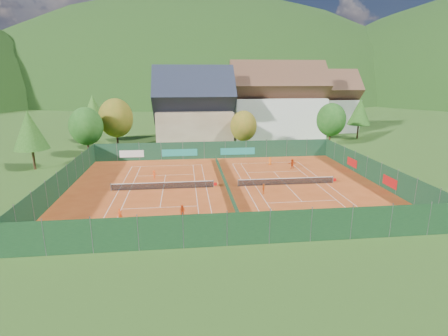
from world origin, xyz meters
TOP-DOWN VIEW (x-y plane):
  - ground at (0.00, 0.00)m, footprint 600.00×600.00m
  - clay_pad at (0.00, 0.00)m, footprint 40.00×32.00m
  - court_markings_left at (-8.00, 0.00)m, footprint 11.03×23.83m
  - court_markings_right at (8.00, 0.00)m, footprint 11.03×23.83m
  - tennis_net_left at (-7.85, 0.00)m, footprint 13.30×0.10m
  - tennis_net_right at (8.15, 0.00)m, footprint 13.30×0.10m
  - court_divider at (0.00, 0.00)m, footprint 0.03×28.80m
  - fence_north at (-0.46, 15.99)m, footprint 40.00×0.10m
  - fence_south at (0.00, -16.00)m, footprint 40.00×0.04m
  - fence_west at (-20.00, 0.00)m, footprint 0.04×32.00m
  - fence_east at (20.00, 0.05)m, footprint 0.09×32.00m
  - chalet at (-3.00, 30.00)m, footprint 16.20×12.00m
  - hotel_block_a at (16.00, 36.00)m, footprint 21.60×11.00m
  - hotel_block_b at (30.00, 44.00)m, footprint 17.28×10.00m
  - tree_west_front at (-22.00, 20.00)m, footprint 5.72×5.72m
  - tree_west_mid at (-18.00, 26.00)m, footprint 6.44×6.44m
  - tree_west_back at (-24.00, 34.00)m, footprint 5.60×5.60m
  - tree_center at (6.00, 22.00)m, footprint 5.01×5.01m
  - tree_east_front at (24.00, 24.00)m, footprint 5.72×5.72m
  - tree_east_mid at (34.00, 32.00)m, footprint 5.04×5.04m
  - tree_west_side at (-28.00, 12.00)m, footprint 5.04×5.04m
  - tree_east_back at (26.00, 40.00)m, footprint 7.15×7.15m
  - mountain_backdrop at (28.54, 233.48)m, footprint 820.00×530.00m
  - ball_hopper at (13.73, -12.20)m, footprint 0.34×0.34m
  - loose_ball_0 at (-7.75, -7.08)m, footprint 0.07×0.07m
  - loose_ball_1 at (4.29, -8.36)m, footprint 0.07×0.07m
  - loose_ball_2 at (0.20, 4.29)m, footprint 0.07×0.07m
  - loose_ball_3 at (-6.84, 8.70)m, footprint 0.07×0.07m
  - player_left_near at (-11.70, -9.45)m, footprint 0.51×0.40m
  - player_left_mid at (-5.54, -9.60)m, footprint 0.83×0.74m
  - player_left_far at (-9.42, 4.43)m, footprint 0.93×0.64m
  - player_right_near at (4.23, -3.17)m, footprint 0.59×0.79m
  - player_right_far_a at (8.42, 10.56)m, footprint 0.70×0.56m
  - player_right_far_b at (11.25, 7.90)m, footprint 1.49×0.67m

SIDE VIEW (x-z plane):
  - mountain_backdrop at x=28.54m, z-range -160.64..81.36m
  - ground at x=0.00m, z-range -0.02..-0.02m
  - clay_pad at x=0.00m, z-range 0.00..0.01m
  - court_markings_left at x=-8.00m, z-range 0.01..0.01m
  - court_markings_right at x=8.00m, z-range 0.01..0.01m
  - loose_ball_0 at x=-7.75m, z-range 0.00..0.07m
  - loose_ball_1 at x=4.29m, z-range 0.00..0.07m
  - loose_ball_2 at x=0.20m, z-range 0.00..0.07m
  - loose_ball_3 at x=-6.84m, z-range 0.00..0.07m
  - court_divider at x=0.00m, z-range 0.00..1.00m
  - tennis_net_left at x=-7.85m, z-range 0.00..1.02m
  - tennis_net_right at x=8.15m, z-range 0.00..1.02m
  - ball_hopper at x=13.73m, z-range 0.16..0.96m
  - player_left_near at x=-11.70m, z-range 0.00..1.24m
  - player_right_near at x=4.23m, z-range 0.00..1.25m
  - player_right_far_a at x=8.42m, z-range 0.00..1.26m
  - player_left_far at x=-9.42m, z-range 0.00..1.32m
  - player_left_mid at x=-5.54m, z-range 0.00..1.41m
  - player_right_far_b at x=11.25m, z-range 0.00..1.55m
  - fence_north at x=-0.46m, z-range -0.03..2.97m
  - fence_east at x=20.00m, z-range -0.02..2.98m
  - fence_south at x=0.00m, z-range 0.00..3.00m
  - fence_west at x=-20.00m, z-range 0.00..3.00m
  - tree_center at x=6.00m, z-range 0.92..8.52m
  - tree_west_front at x=-22.00m, z-range 1.05..9.74m
  - tree_east_front at x=24.00m, z-range 1.05..9.74m
  - tree_east_mid at x=34.00m, z-range 1.56..10.56m
  - tree_west_side at x=-28.00m, z-range 1.56..10.56m
  - tree_west_mid at x=-18.00m, z-range 1.18..10.96m
  - hotel_block_b at x=30.00m, z-range -1.13..14.37m
  - chalet at x=-3.00m, z-range -1.38..14.62m
  - tree_west_back at x=-24.00m, z-range 1.74..11.74m
  - tree_east_back at x=26.00m, z-range 1.31..12.18m
  - hotel_block_a at x=16.00m, z-range -1.24..16.01m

